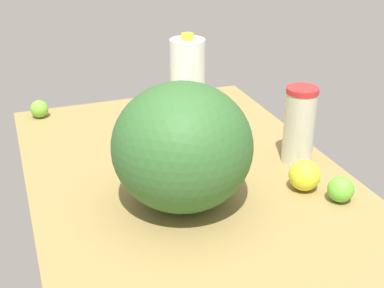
{
  "coord_description": "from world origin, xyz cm",
  "views": [
    {
      "loc": [
        105.63,
        -38.42,
        67.06
      ],
      "look_at": [
        0.0,
        0.0,
        13.0
      ],
      "focal_mm": 50.0,
      "sensor_mm": 36.0,
      "label": 1
    }
  ],
  "objects_px": {
    "lime_far_back": "(209,116)",
    "lime_near_front": "(165,113)",
    "tumbler_cup": "(299,125)",
    "watermelon": "(182,147)",
    "lime_beside_bowl": "(39,109)",
    "lemon_loose": "(304,175)",
    "lime_by_jug": "(341,189)",
    "milk_jug": "(188,75)"
  },
  "relations": [
    {
      "from": "tumbler_cup",
      "to": "lime_by_jug",
      "type": "height_order",
      "value": "tumbler_cup"
    },
    {
      "from": "tumbler_cup",
      "to": "lime_far_back",
      "type": "bearing_deg",
      "value": -157.77
    },
    {
      "from": "lime_by_jug",
      "to": "lime_near_front",
      "type": "relative_size",
      "value": 1.14
    },
    {
      "from": "lime_far_back",
      "to": "lime_near_front",
      "type": "relative_size",
      "value": 0.98
    },
    {
      "from": "lemon_loose",
      "to": "lime_by_jug",
      "type": "bearing_deg",
      "value": 34.47
    },
    {
      "from": "tumbler_cup",
      "to": "lime_far_back",
      "type": "relative_size",
      "value": 3.91
    },
    {
      "from": "lime_far_back",
      "to": "tumbler_cup",
      "type": "bearing_deg",
      "value": 22.23
    },
    {
      "from": "lime_far_back",
      "to": "lemon_loose",
      "type": "distance_m",
      "value": 0.44
    },
    {
      "from": "lime_beside_bowl",
      "to": "lime_near_front",
      "type": "height_order",
      "value": "lime_beside_bowl"
    },
    {
      "from": "lime_by_jug",
      "to": "lime_near_front",
      "type": "distance_m",
      "value": 0.62
    },
    {
      "from": "tumbler_cup",
      "to": "lime_beside_bowl",
      "type": "xyz_separation_m",
      "value": [
        -0.53,
        -0.6,
        -0.07
      ]
    },
    {
      "from": "lime_by_jug",
      "to": "lemon_loose",
      "type": "distance_m",
      "value": 0.09
    },
    {
      "from": "tumbler_cup",
      "to": "lime_by_jug",
      "type": "distance_m",
      "value": 0.22
    },
    {
      "from": "lime_far_back",
      "to": "lime_beside_bowl",
      "type": "xyz_separation_m",
      "value": [
        -0.22,
        -0.47,
        0.0
      ]
    },
    {
      "from": "lime_by_jug",
      "to": "lime_near_front",
      "type": "bearing_deg",
      "value": -157.64
    },
    {
      "from": "lime_far_back",
      "to": "milk_jug",
      "type": "bearing_deg",
      "value": -171.9
    },
    {
      "from": "watermelon",
      "to": "milk_jug",
      "type": "height_order",
      "value": "watermelon"
    },
    {
      "from": "tumbler_cup",
      "to": "milk_jug",
      "type": "distance_m",
      "value": 0.46
    },
    {
      "from": "tumbler_cup",
      "to": "watermelon",
      "type": "distance_m",
      "value": 0.36
    },
    {
      "from": "tumbler_cup",
      "to": "lime_by_jug",
      "type": "relative_size",
      "value": 3.37
    },
    {
      "from": "tumbler_cup",
      "to": "lemon_loose",
      "type": "relative_size",
      "value": 2.73
    },
    {
      "from": "watermelon",
      "to": "lime_near_front",
      "type": "height_order",
      "value": "watermelon"
    },
    {
      "from": "watermelon",
      "to": "lime_beside_bowl",
      "type": "relative_size",
      "value": 5.6
    },
    {
      "from": "milk_jug",
      "to": "lemon_loose",
      "type": "distance_m",
      "value": 0.58
    },
    {
      "from": "lime_near_front",
      "to": "lemon_loose",
      "type": "bearing_deg",
      "value": 20.35
    },
    {
      "from": "watermelon",
      "to": "lime_by_jug",
      "type": "relative_size",
      "value": 5.1
    },
    {
      "from": "watermelon",
      "to": "lime_near_front",
      "type": "distance_m",
      "value": 0.48
    },
    {
      "from": "milk_jug",
      "to": "lime_beside_bowl",
      "type": "xyz_separation_m",
      "value": [
        -0.09,
        -0.45,
        -0.09
      ]
    },
    {
      "from": "lime_by_jug",
      "to": "lime_far_back",
      "type": "bearing_deg",
      "value": -167.14
    },
    {
      "from": "lime_far_back",
      "to": "lime_near_front",
      "type": "height_order",
      "value": "same"
    },
    {
      "from": "lemon_loose",
      "to": "lime_far_back",
      "type": "bearing_deg",
      "value": -171.38
    },
    {
      "from": "milk_jug",
      "to": "lime_near_front",
      "type": "distance_m",
      "value": 0.15
    },
    {
      "from": "milk_jug",
      "to": "lime_by_jug",
      "type": "height_order",
      "value": "milk_jug"
    },
    {
      "from": "watermelon",
      "to": "lime_beside_bowl",
      "type": "xyz_separation_m",
      "value": [
        -0.62,
        -0.25,
        -0.11
      ]
    },
    {
      "from": "watermelon",
      "to": "lime_beside_bowl",
      "type": "height_order",
      "value": "watermelon"
    },
    {
      "from": "milk_jug",
      "to": "lemon_loose",
      "type": "bearing_deg",
      "value": 8.49
    },
    {
      "from": "lime_beside_bowl",
      "to": "lemon_loose",
      "type": "xyz_separation_m",
      "value": [
        0.66,
        0.54,
        0.01
      ]
    },
    {
      "from": "milk_jug",
      "to": "lime_near_front",
      "type": "relative_size",
      "value": 4.65
    },
    {
      "from": "watermelon",
      "to": "lime_by_jug",
      "type": "xyz_separation_m",
      "value": [
        0.11,
        0.34,
        -0.11
      ]
    },
    {
      "from": "tumbler_cup",
      "to": "lime_beside_bowl",
      "type": "bearing_deg",
      "value": -131.52
    },
    {
      "from": "tumbler_cup",
      "to": "lime_by_jug",
      "type": "xyz_separation_m",
      "value": [
        0.21,
        -0.01,
        -0.07
      ]
    },
    {
      "from": "lime_far_back",
      "to": "lime_by_jug",
      "type": "distance_m",
      "value": 0.52
    }
  ]
}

